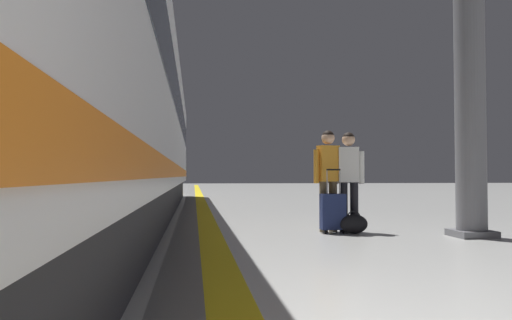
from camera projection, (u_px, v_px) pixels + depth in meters
name	position (u px, v px, depth m)	size (l,w,h in m)	color
safety_line_strip	(207.00, 223.00, 9.35)	(0.36, 80.00, 0.01)	yellow
tactile_edge_band	(191.00, 224.00, 9.31)	(0.56, 80.00, 0.01)	slate
high_speed_train	(44.00, 42.00, 5.93)	(2.94, 33.98, 4.97)	#38383D
passenger_near	(349.00, 174.00, 8.04)	(0.49, 0.26, 1.61)	black
suitcase_near	(333.00, 212.00, 7.80)	(0.38, 0.24, 1.01)	#19234C
passenger_mid	(328.00, 173.00, 8.02)	(0.49, 0.28, 1.64)	brown
duffel_bag_mid	(354.00, 224.00, 7.73)	(0.44, 0.26, 0.36)	black
platform_pillar	(470.00, 120.00, 7.37)	(0.56, 0.56, 3.60)	slate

